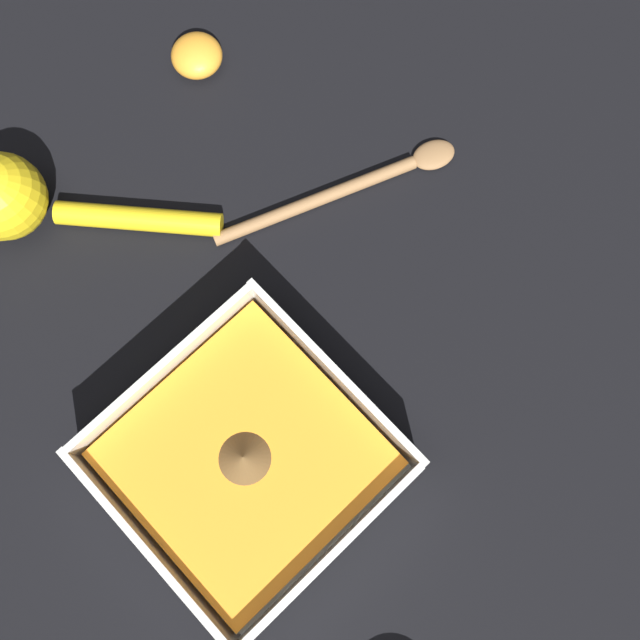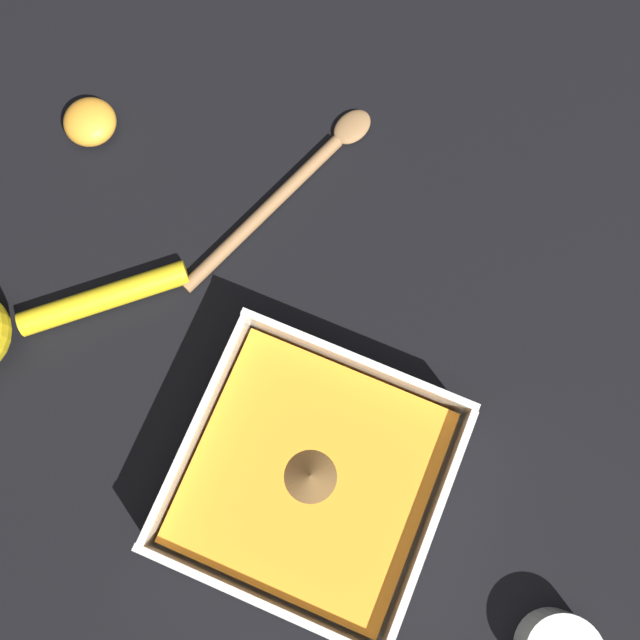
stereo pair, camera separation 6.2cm
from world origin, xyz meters
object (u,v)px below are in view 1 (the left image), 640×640
(lemon_half, at_px, (197,56))
(wooden_spoon, at_px, (350,187))
(lemon_squeezer, at_px, (20,199))
(square_dish, at_px, (248,461))

(lemon_half, distance_m, wooden_spoon, 0.19)
(lemon_half, bearing_deg, lemon_squeezer, -86.23)
(lemon_half, height_order, wooden_spoon, lemon_half)
(lemon_half, bearing_deg, square_dish, -34.71)
(lemon_squeezer, height_order, wooden_spoon, lemon_squeezer)
(lemon_squeezer, xyz_separation_m, lemon_half, (-0.01, 0.21, -0.02))
(square_dish, distance_m, lemon_half, 0.38)
(square_dish, distance_m, wooden_spoon, 0.26)
(square_dish, xyz_separation_m, lemon_squeezer, (-0.30, 0.01, 0.01))
(square_dish, bearing_deg, lemon_half, 145.29)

